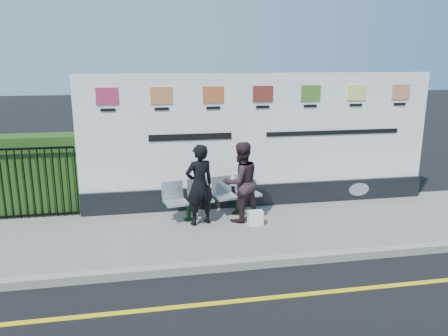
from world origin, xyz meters
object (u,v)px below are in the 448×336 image
Objects in this scene: bench at (213,207)px; woman_right at (241,182)px; billboard at (261,149)px; woman_left at (199,185)px.

woman_right reaches higher than bench.
billboard is at bearing 17.51° from bench.
woman_left is (-0.34, -0.35, 0.61)m from bench.
billboard is at bearing -165.48° from woman_left.
billboard is 1.26m from woman_right.
billboard is 1.89m from woman_left.
billboard is 1.74m from bench.
bench is 1.26× the size of woman_left.
woman_right is (0.86, 0.04, 0.00)m from woman_left.
bench is at bearing -50.04° from woman_right.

